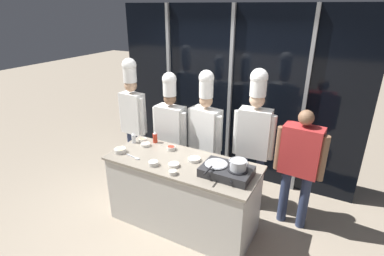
{
  "coord_description": "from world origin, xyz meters",
  "views": [
    {
      "loc": [
        1.62,
        -2.75,
        2.67
      ],
      "look_at": [
        0.0,
        0.25,
        1.26
      ],
      "focal_mm": 28.0,
      "sensor_mm": 36.0,
      "label": 1
    }
  ],
  "objects_px": {
    "frying_pan": "(216,163)",
    "person_guest": "(300,159)",
    "prep_bowl_rice": "(153,163)",
    "chef_sous": "(171,126)",
    "prep_bowl_bean_sprouts": "(174,165)",
    "serving_spoon_slotted": "(135,158)",
    "prep_bowl_shrimp": "(194,159)",
    "chef_pastry": "(254,131)",
    "prep_bowl_ginger": "(120,150)",
    "squeeze_bottle_clear": "(134,138)",
    "chef_line": "(205,129)",
    "prep_bowl_chicken": "(146,144)",
    "chef_head": "(132,109)",
    "stock_pot": "(238,165)",
    "prep_bowl_noodles": "(173,172)",
    "squeeze_bottle_chili": "(155,137)",
    "portable_stove": "(227,171)",
    "prep_bowl_chili_flakes": "(171,148)",
    "prep_bowl_mushrooms": "(143,140)"
  },
  "relations": [
    {
      "from": "chef_line",
      "to": "chef_pastry",
      "type": "distance_m",
      "value": 0.69
    },
    {
      "from": "prep_bowl_noodles",
      "to": "squeeze_bottle_chili",
      "type": "bearing_deg",
      "value": 137.52
    },
    {
      "from": "chef_line",
      "to": "prep_bowl_chicken",
      "type": "bearing_deg",
      "value": 53.52
    },
    {
      "from": "prep_bowl_bean_sprouts",
      "to": "chef_head",
      "type": "height_order",
      "value": "chef_head"
    },
    {
      "from": "stock_pot",
      "to": "serving_spoon_slotted",
      "type": "bearing_deg",
      "value": -172.68
    },
    {
      "from": "chef_line",
      "to": "person_guest",
      "type": "bearing_deg",
      "value": -172.07
    },
    {
      "from": "prep_bowl_noodles",
      "to": "chef_head",
      "type": "xyz_separation_m",
      "value": [
        -1.32,
        0.96,
        0.24
      ]
    },
    {
      "from": "stock_pot",
      "to": "chef_sous",
      "type": "xyz_separation_m",
      "value": [
        -1.29,
        0.69,
        -0.04
      ]
    },
    {
      "from": "prep_bowl_mushrooms",
      "to": "prep_bowl_noodles",
      "type": "bearing_deg",
      "value": -32.93
    },
    {
      "from": "prep_bowl_noodles",
      "to": "serving_spoon_slotted",
      "type": "bearing_deg",
      "value": 170.48
    },
    {
      "from": "prep_bowl_ginger",
      "to": "chef_pastry",
      "type": "distance_m",
      "value": 1.75
    },
    {
      "from": "chef_head",
      "to": "person_guest",
      "type": "bearing_deg",
      "value": -176.32
    },
    {
      "from": "squeeze_bottle_chili",
      "to": "prep_bowl_rice",
      "type": "bearing_deg",
      "value": -57.2
    },
    {
      "from": "squeeze_bottle_clear",
      "to": "chef_pastry",
      "type": "distance_m",
      "value": 1.63
    },
    {
      "from": "chef_head",
      "to": "squeeze_bottle_clear",
      "type": "bearing_deg",
      "value": 132.26
    },
    {
      "from": "prep_bowl_rice",
      "to": "serving_spoon_slotted",
      "type": "relative_size",
      "value": 0.5
    },
    {
      "from": "stock_pot",
      "to": "chef_head",
      "type": "relative_size",
      "value": 0.11
    },
    {
      "from": "portable_stove",
      "to": "prep_bowl_rice",
      "type": "height_order",
      "value": "portable_stove"
    },
    {
      "from": "prep_bowl_bean_sprouts",
      "to": "chef_sous",
      "type": "bearing_deg",
      "value": 124.15
    },
    {
      "from": "prep_bowl_rice",
      "to": "prep_bowl_bean_sprouts",
      "type": "relative_size",
      "value": 0.89
    },
    {
      "from": "prep_bowl_shrimp",
      "to": "prep_bowl_ginger",
      "type": "height_order",
      "value": "prep_bowl_ginger"
    },
    {
      "from": "prep_bowl_rice",
      "to": "chef_head",
      "type": "distance_m",
      "value": 1.37
    },
    {
      "from": "frying_pan",
      "to": "prep_bowl_ginger",
      "type": "relative_size",
      "value": 2.98
    },
    {
      "from": "squeeze_bottle_clear",
      "to": "squeeze_bottle_chili",
      "type": "distance_m",
      "value": 0.29
    },
    {
      "from": "prep_bowl_chicken",
      "to": "chef_sous",
      "type": "height_order",
      "value": "chef_sous"
    },
    {
      "from": "prep_bowl_rice",
      "to": "prep_bowl_shrimp",
      "type": "bearing_deg",
      "value": 41.61
    },
    {
      "from": "prep_bowl_ginger",
      "to": "prep_bowl_mushrooms",
      "type": "xyz_separation_m",
      "value": [
        0.06,
        0.4,
        -0.0
      ]
    },
    {
      "from": "prep_bowl_chicken",
      "to": "serving_spoon_slotted",
      "type": "distance_m",
      "value": 0.36
    },
    {
      "from": "frying_pan",
      "to": "person_guest",
      "type": "bearing_deg",
      "value": 42.19
    },
    {
      "from": "squeeze_bottle_clear",
      "to": "chef_sous",
      "type": "xyz_separation_m",
      "value": [
        0.29,
        0.5,
        0.05
      ]
    },
    {
      "from": "prep_bowl_chili_flakes",
      "to": "chef_sous",
      "type": "xyz_separation_m",
      "value": [
        -0.28,
        0.44,
        0.1
      ]
    },
    {
      "from": "prep_bowl_noodles",
      "to": "person_guest",
      "type": "xyz_separation_m",
      "value": [
        1.2,
        0.97,
        0.0
      ]
    },
    {
      "from": "prep_bowl_shrimp",
      "to": "chef_pastry",
      "type": "xyz_separation_m",
      "value": [
        0.53,
        0.67,
        0.23
      ]
    },
    {
      "from": "prep_bowl_bean_sprouts",
      "to": "serving_spoon_slotted",
      "type": "distance_m",
      "value": 0.53
    },
    {
      "from": "squeeze_bottle_clear",
      "to": "frying_pan",
      "type": "bearing_deg",
      "value": -8.4
    },
    {
      "from": "prep_bowl_shrimp",
      "to": "person_guest",
      "type": "xyz_separation_m",
      "value": [
        1.13,
        0.58,
        0.01
      ]
    },
    {
      "from": "chef_sous",
      "to": "chef_pastry",
      "type": "relative_size",
      "value": 0.93
    },
    {
      "from": "prep_bowl_bean_sprouts",
      "to": "chef_pastry",
      "type": "xyz_separation_m",
      "value": [
        0.67,
        0.9,
        0.22
      ]
    },
    {
      "from": "prep_bowl_ginger",
      "to": "chef_line",
      "type": "height_order",
      "value": "chef_line"
    },
    {
      "from": "squeeze_bottle_chili",
      "to": "person_guest",
      "type": "xyz_separation_m",
      "value": [
        1.85,
        0.37,
        -0.05
      ]
    },
    {
      "from": "chef_sous",
      "to": "person_guest",
      "type": "xyz_separation_m",
      "value": [
        1.82,
        0.02,
        -0.1
      ]
    },
    {
      "from": "chef_head",
      "to": "chef_sous",
      "type": "height_order",
      "value": "chef_head"
    },
    {
      "from": "prep_bowl_shrimp",
      "to": "prep_bowl_ginger",
      "type": "bearing_deg",
      "value": -164.67
    },
    {
      "from": "prep_bowl_noodles",
      "to": "prep_bowl_mushrooms",
      "type": "xyz_separation_m",
      "value": [
        -0.82,
        0.53,
        0.0
      ]
    },
    {
      "from": "prep_bowl_bean_sprouts",
      "to": "chef_sous",
      "type": "height_order",
      "value": "chef_sous"
    },
    {
      "from": "prep_bowl_chili_flakes",
      "to": "prep_bowl_rice",
      "type": "bearing_deg",
      "value": -85.94
    },
    {
      "from": "frying_pan",
      "to": "prep_bowl_chili_flakes",
      "type": "bearing_deg",
      "value": 161.61
    },
    {
      "from": "prep_bowl_chicken",
      "to": "prep_bowl_chili_flakes",
      "type": "relative_size",
      "value": 1.15
    },
    {
      "from": "prep_bowl_rice",
      "to": "person_guest",
      "type": "distance_m",
      "value": 1.76
    },
    {
      "from": "prep_bowl_mushrooms",
      "to": "chef_head",
      "type": "xyz_separation_m",
      "value": [
        -0.5,
        0.43,
        0.23
      ]
    }
  ]
}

